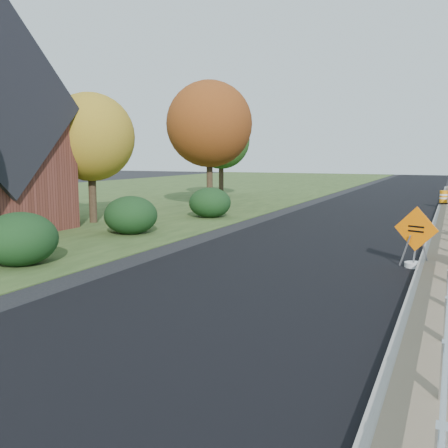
% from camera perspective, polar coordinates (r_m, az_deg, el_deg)
% --- Properties ---
extents(grass_verge_near, '(30.00, 120.00, 0.03)m').
position_cam_1_polar(grass_verge_near, '(35.58, -17.73, 2.52)').
color(grass_verge_near, '#31461E').
rests_on(grass_verge_near, ground).
extents(milled_overlay, '(7.20, 120.00, 0.01)m').
position_cam_1_polar(milled_overlay, '(26.66, 15.16, 0.94)').
color(milled_overlay, black).
rests_on(milled_overlay, ground).
extents(hedge_south, '(2.09, 2.09, 1.52)m').
position_cam_1_polar(hedge_south, '(15.10, -22.29, -1.57)').
color(hedge_south, black).
rests_on(hedge_south, ground).
extents(hedge_mid, '(2.09, 2.09, 1.52)m').
position_cam_1_polar(hedge_mid, '(19.92, -10.61, 1.02)').
color(hedge_mid, black).
rests_on(hedge_mid, ground).
extents(hedge_north, '(2.09, 2.09, 1.52)m').
position_cam_1_polar(hedge_north, '(24.80, -1.62, 2.47)').
color(hedge_north, black).
rests_on(hedge_north, ground).
extents(tree_near_yellow, '(3.96, 3.96, 5.88)m').
position_cam_1_polar(tree_near_yellow, '(23.52, -15.01, 9.54)').
color(tree_near_yellow, '#473523').
rests_on(tree_near_yellow, ground).
extents(tree_near_red, '(4.95, 4.95, 7.35)m').
position_cam_1_polar(tree_near_red, '(29.22, -1.68, 11.33)').
color(tree_near_red, '#473523').
rests_on(tree_near_red, ground).
extents(tree_near_back, '(4.29, 4.29, 6.37)m').
position_cam_1_polar(tree_near_back, '(37.69, -0.33, 9.55)').
color(tree_near_back, '#473523').
rests_on(tree_near_back, ground).
extents(caution_sign, '(1.17, 0.51, 1.70)m').
position_cam_1_polar(caution_sign, '(14.71, 20.97, -3.04)').
color(caution_sign, white).
rests_on(caution_sign, ground).
extents(barrel_median_far, '(0.54, 0.54, 0.80)m').
position_cam_1_polar(barrel_median_far, '(32.36, 23.79, 2.79)').
color(barrel_median_far, black).
rests_on(barrel_median_far, median).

